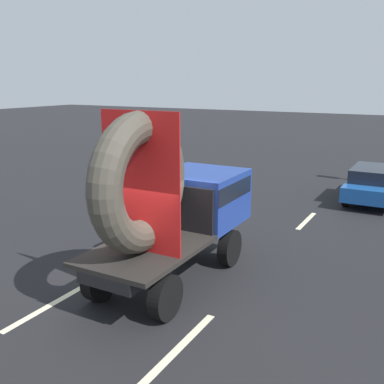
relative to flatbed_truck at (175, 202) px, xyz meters
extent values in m
plane|color=black|center=(-0.33, -0.89, -1.92)|extent=(120.00, 120.00, 0.00)
cylinder|color=black|center=(-0.85, 1.31, -1.44)|extent=(0.28, 0.95, 0.95)
cylinder|color=black|center=(0.85, 1.31, -1.44)|extent=(0.28, 0.95, 0.95)
cylinder|color=black|center=(-0.85, -1.79, -1.44)|extent=(0.28, 0.95, 0.95)
cylinder|color=black|center=(0.85, -1.79, -1.44)|extent=(0.28, 0.95, 0.95)
cube|color=black|center=(0.00, -0.17, -0.99)|extent=(1.30, 5.03, 0.25)
cube|color=navy|center=(0.00, 1.31, -0.19)|extent=(2.00, 2.07, 1.35)
cube|color=black|center=(0.00, 1.26, 0.11)|extent=(2.02, 1.97, 0.44)
cube|color=black|center=(0.00, -1.20, -0.81)|extent=(2.00, 2.96, 0.10)
cube|color=black|center=(0.00, 0.23, -0.21)|extent=(1.80, 0.08, 1.10)
torus|color=#474238|center=(0.00, -1.35, 0.72)|extent=(0.69, 2.96, 2.96)
cube|color=red|center=(0.00, -1.35, 0.72)|extent=(1.90, 0.03, 2.96)
cylinder|color=black|center=(2.44, 11.30, -1.60)|extent=(0.22, 0.65, 0.65)
cylinder|color=black|center=(2.44, 8.59, -1.60)|extent=(0.22, 0.65, 0.65)
cube|color=#194C99|center=(3.23, 9.95, -1.32)|extent=(1.82, 4.24, 0.56)
cube|color=black|center=(3.23, 9.85, -0.79)|extent=(1.64, 2.38, 0.50)
cube|color=beige|center=(-1.61, -2.41, -1.92)|extent=(0.16, 2.77, 0.01)
cube|color=beige|center=(-1.61, 5.64, -1.92)|extent=(0.16, 2.84, 0.01)
cube|color=beige|center=(1.61, -2.65, -1.92)|extent=(0.16, 2.80, 0.01)
cube|color=beige|center=(1.61, 6.03, -1.92)|extent=(0.16, 2.11, 0.01)
camera|label=1|loc=(5.28, -8.66, 2.77)|focal=41.72mm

